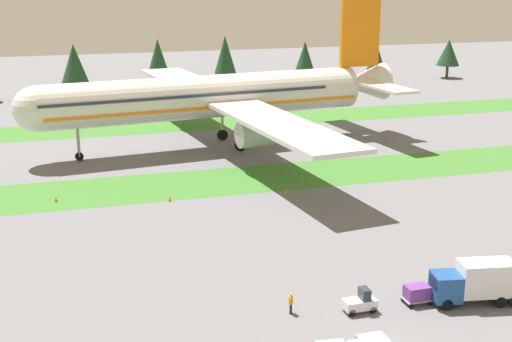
# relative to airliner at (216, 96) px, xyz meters

# --- Properties ---
(grass_strip_near) EXTENTS (320.00, 12.27, 0.01)m
(grass_strip_near) POSITION_rel_airliner_xyz_m (-2.23, -18.47, -8.00)
(grass_strip_near) COLOR #3D752D
(grass_strip_near) RESTS_ON ground
(grass_strip_far) EXTENTS (320.00, 12.27, 0.01)m
(grass_strip_far) POSITION_rel_airliner_xyz_m (-2.23, 18.07, -8.00)
(grass_strip_far) COLOR #3D752D
(grass_strip_far) RESTS_ON ground
(airliner) EXTENTS (59.77, 73.89, 22.32)m
(airliner) POSITION_rel_airliner_xyz_m (0.00, 0.00, 0.00)
(airliner) COLOR silver
(airliner) RESTS_ON ground
(baggage_tug) EXTENTS (2.61, 1.32, 1.97)m
(baggage_tug) POSITION_rel_airliner_xyz_m (-1.59, -56.62, -7.19)
(baggage_tug) COLOR silver
(baggage_tug) RESTS_ON ground
(cargo_dolly_lead) EXTENTS (2.21, 1.51, 1.55)m
(cargo_dolly_lead) POSITION_rel_airliner_xyz_m (3.44, -56.59, -7.08)
(cargo_dolly_lead) COLOR #A3A3A8
(cargo_dolly_lead) RESTS_ON ground
(cargo_dolly_second) EXTENTS (2.21, 1.51, 1.55)m
(cargo_dolly_second) POSITION_rel_airliner_xyz_m (6.34, -56.57, -7.08)
(cargo_dolly_second) COLOR #A3A3A8
(cargo_dolly_second) RESTS_ON ground
(cargo_dolly_third) EXTENTS (2.21, 1.51, 1.55)m
(cargo_dolly_third) POSITION_rel_airliner_xyz_m (9.24, -56.55, -7.08)
(cargo_dolly_third) COLOR #A3A3A8
(cargo_dolly_third) RESTS_ON ground
(cargo_dolly_fourth) EXTENTS (2.21, 1.51, 1.55)m
(cargo_dolly_fourth) POSITION_rel_airliner_xyz_m (12.14, -56.53, -7.08)
(cargo_dolly_fourth) COLOR #A3A3A8
(cargo_dolly_fourth) RESTS_ON ground
(catering_truck) EXTENTS (7.25, 3.50, 3.58)m
(catering_truck) POSITION_rel_airliner_xyz_m (7.97, -57.83, -6.05)
(catering_truck) COLOR #1E4C8E
(catering_truck) RESTS_ON ground
(ground_crew_marshaller) EXTENTS (0.36, 0.51, 1.74)m
(ground_crew_marshaller) POSITION_rel_airliner_xyz_m (-7.03, -55.34, -7.06)
(ground_crew_marshaller) COLOR black
(ground_crew_marshaller) RESTS_ON ground
(taxiway_marker_0) EXTENTS (0.44, 0.44, 0.64)m
(taxiway_marker_0) POSITION_rel_airliner_xyz_m (2.64, -25.69, -7.68)
(taxiway_marker_0) COLOR orange
(taxiway_marker_0) RESTS_ON ground
(taxiway_marker_1) EXTENTS (0.44, 0.44, 0.60)m
(taxiway_marker_1) POSITION_rel_airliner_xyz_m (-24.57, -21.12, -7.70)
(taxiway_marker_1) COLOR orange
(taxiway_marker_1) RESTS_ON ground
(taxiway_marker_2) EXTENTS (0.44, 0.44, 0.56)m
(taxiway_marker_2) POSITION_rel_airliner_xyz_m (-11.61, -24.68, -7.72)
(taxiway_marker_2) COLOR orange
(taxiway_marker_2) RESTS_ON ground
(distant_tree_line) EXTENTS (156.80, 9.66, 12.35)m
(distant_tree_line) POSITION_rel_airliner_xyz_m (-3.04, 52.97, -0.95)
(distant_tree_line) COLOR #4C3823
(distant_tree_line) RESTS_ON ground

